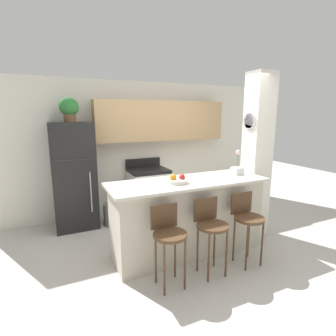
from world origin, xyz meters
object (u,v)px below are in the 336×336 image
Objects in this scene: orchid_vase at (237,168)px; fruit_bowl at (178,180)px; stove_range at (149,192)px; bar_stool_mid at (211,226)px; bar_stool_right at (247,218)px; trash_bin at (112,214)px; refrigerator at (74,176)px; bar_stool_left at (169,234)px; potted_plant_on_fridge at (69,108)px.

orchid_vase is 1.37× the size of fruit_bowl.
orchid_vase is at bearing -61.23° from stove_range.
bar_stool_mid and bar_stool_right have the same top height.
bar_stool_mid is 0.72m from fruit_bowl.
refrigerator is at bearing 160.52° from trash_bin.
bar_stool_left is at bearing -157.14° from orchid_vase.
stove_range is at bearing 118.77° from orchid_vase.
potted_plant_on_fridge is (-1.90, 2.14, 1.41)m from bar_stool_right.
bar_stool_right is 2.39m from trash_bin.
stove_range is 0.85m from trash_bin.
orchid_vase is 1.05m from fruit_bowl.
bar_stool_right is at bearing -48.37° from refrigerator.
bar_stool_right is at bearing -34.31° from fruit_bowl.
refrigerator is 2.29m from bar_stool_left.
bar_stool_right is (1.11, 0.00, 0.00)m from bar_stool_left.
bar_stool_right is 1.02m from fruit_bowl.
potted_plant_on_fridge is at bearing 144.89° from orchid_vase.
trash_bin is (-0.58, 1.42, -0.89)m from fruit_bowl.
fruit_bowl is 1.78m from trash_bin.
bar_stool_mid is 2.32× the size of potted_plant_on_fridge.
bar_stool_right is 3.42× the size of fruit_bowl.
refrigerator is at bearing 122.13° from bar_stool_mid.
bar_stool_mid is 2.43× the size of trash_bin.
fruit_bowl is (-1.04, -0.08, -0.05)m from orchid_vase.
bar_stool_left and bar_stool_mid have the same top height.
bar_stool_mid is 3.42× the size of fruit_bowl.
refrigerator is 0.93m from trash_bin.
potted_plant_on_fridge reaches higher than bar_stool_left.
stove_range is at bearing 0.08° from potted_plant_on_fridge.
refrigerator is 1.68× the size of stove_range.
bar_stool_left is 1.11m from bar_stool_right.
bar_stool_right is at bearing -75.50° from stove_range.
fruit_bowl reaches higher than bar_stool_right.
stove_range is 2.21m from bar_stool_left.
bar_stool_left is at bearing -104.71° from stove_range.
stove_range is at bearing 75.29° from bar_stool_left.
bar_stool_left is 1.00× the size of bar_stool_mid.
orchid_vase is (0.29, 0.59, 0.52)m from bar_stool_right.
bar_stool_right is at bearing -55.47° from trash_bin.
orchid_vase is (1.41, 0.59, 0.52)m from bar_stool_left.
refrigerator reaches higher than stove_range.
bar_stool_left is 3.42× the size of fruit_bowl.
stove_range is 1.75m from fruit_bowl.
stove_range is 1.16× the size of bar_stool_right.
refrigerator reaches higher than bar_stool_mid.
orchid_vase is at bearing 63.60° from bar_stool_right.
bar_stool_left is at bearing 180.00° from bar_stool_right.
refrigerator is 1.95× the size of bar_stool_mid.
stove_range is 3.96× the size of fruit_bowl.
fruit_bowl is at bearing 145.69° from bar_stool_right.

